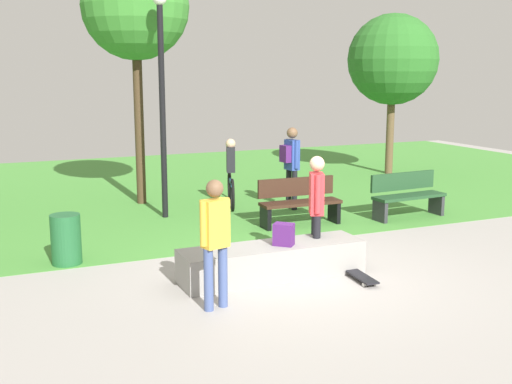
% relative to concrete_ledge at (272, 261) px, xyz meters
% --- Properties ---
extents(ground_plane, '(28.00, 28.00, 0.00)m').
position_rel_concrete_ledge_xyz_m(ground_plane, '(0.50, 0.00, -0.24)').
color(ground_plane, '#9E9993').
extents(grass_lawn, '(26.60, 12.41, 0.01)m').
position_rel_concrete_ledge_xyz_m(grass_lawn, '(0.50, 7.79, -0.24)').
color(grass_lawn, '#478C38').
rests_on(grass_lawn, ground_plane).
extents(concrete_ledge, '(2.72, 0.71, 0.49)m').
position_rel_concrete_ledge_xyz_m(concrete_ledge, '(0.00, 0.00, 0.00)').
color(concrete_ledge, gray).
rests_on(concrete_ledge, ground_plane).
extents(backpack_on_ledge, '(0.34, 0.34, 0.32)m').
position_rel_concrete_ledge_xyz_m(backpack_on_ledge, '(0.14, -0.07, 0.40)').
color(backpack_on_ledge, '#4C1E66').
rests_on(backpack_on_ledge, concrete_ledge).
extents(skater_performing_trick, '(0.42, 0.28, 1.65)m').
position_rel_concrete_ledge_xyz_m(skater_performing_trick, '(-1.17, -0.83, 0.72)').
color(skater_performing_trick, '#3F5184').
rests_on(skater_performing_trick, ground_plane).
extents(skater_watching, '(0.31, 0.40, 1.71)m').
position_rel_concrete_ledge_xyz_m(skater_watching, '(0.81, 0.19, 0.76)').
color(skater_watching, black).
rests_on(skater_watching, ground_plane).
extents(skateboard_by_ledge, '(0.26, 0.81, 0.08)m').
position_rel_concrete_ledge_xyz_m(skateboard_by_ledge, '(1.10, -0.61, -0.18)').
color(skateboard_by_ledge, black).
rests_on(skateboard_by_ledge, ground_plane).
extents(park_bench_far_left, '(1.61, 0.52, 0.91)m').
position_rel_concrete_ledge_xyz_m(park_bench_far_left, '(1.84, 2.71, 0.24)').
color(park_bench_far_left, '#331E14').
rests_on(park_bench_far_left, ground_plane).
extents(park_bench_far_right, '(1.63, 0.57, 0.91)m').
position_rel_concrete_ledge_xyz_m(park_bench_far_right, '(4.15, 2.41, 0.24)').
color(park_bench_far_right, '#1E4223').
rests_on(park_bench_far_right, ground_plane).
extents(tree_leaning_ash, '(2.32, 2.32, 5.49)m').
position_rel_concrete_ledge_xyz_m(tree_leaning_ash, '(-0.49, 5.97, 4.06)').
color(tree_leaning_ash, '#42301E').
rests_on(tree_leaning_ash, grass_lawn).
extents(tree_slender_maple, '(2.57, 2.57, 4.56)m').
position_rel_concrete_ledge_xyz_m(tree_slender_maple, '(7.16, 7.29, 3.02)').
color(tree_slender_maple, brown).
rests_on(tree_slender_maple, grass_lawn).
extents(lamp_post, '(0.28, 0.28, 4.47)m').
position_rel_concrete_ledge_xyz_m(lamp_post, '(-0.38, 4.38, 2.45)').
color(lamp_post, black).
rests_on(lamp_post, ground_plane).
extents(trash_bin, '(0.46, 0.46, 0.79)m').
position_rel_concrete_ledge_xyz_m(trash_bin, '(-2.65, 1.88, 0.15)').
color(trash_bin, '#1E592D').
rests_on(trash_bin, ground_plane).
extents(pedestrian_with_backpack, '(0.37, 0.43, 1.77)m').
position_rel_concrete_ledge_xyz_m(pedestrian_with_backpack, '(2.33, 4.06, 0.83)').
color(pedestrian_with_backpack, black).
rests_on(pedestrian_with_backpack, ground_plane).
extents(cyclist_on_bicycle, '(0.62, 1.75, 1.52)m').
position_rel_concrete_ledge_xyz_m(cyclist_on_bicycle, '(1.30, 4.97, 0.39)').
color(cyclist_on_bicycle, black).
rests_on(cyclist_on_bicycle, ground_plane).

